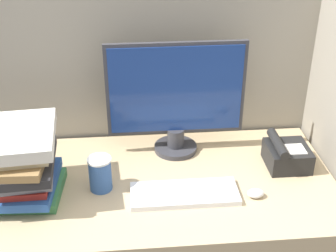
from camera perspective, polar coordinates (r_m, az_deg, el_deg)
cubicle_panel_rear at (r=2.08m, az=-2.14°, el=-2.15°), size 1.71×0.04×1.42m
cubicle_panel_right at (r=1.95m, az=19.47°, el=-6.37°), size 0.04×0.74×1.42m
monitor at (r=1.80m, az=0.97°, el=3.29°), size 0.53×0.17×0.46m
keyboard at (r=1.65m, az=2.02°, el=-8.25°), size 0.38×0.15×0.02m
mouse at (r=1.67m, az=10.62°, el=-8.07°), size 0.06×0.04×0.03m
coffee_cup at (r=1.67m, az=-8.27°, el=-5.77°), size 0.08×0.08×0.13m
book_stack at (r=1.66m, az=-17.29°, el=-4.48°), size 0.25×0.32×0.26m
desk_telephone at (r=1.84m, az=14.22°, el=-3.43°), size 0.16×0.18×0.12m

